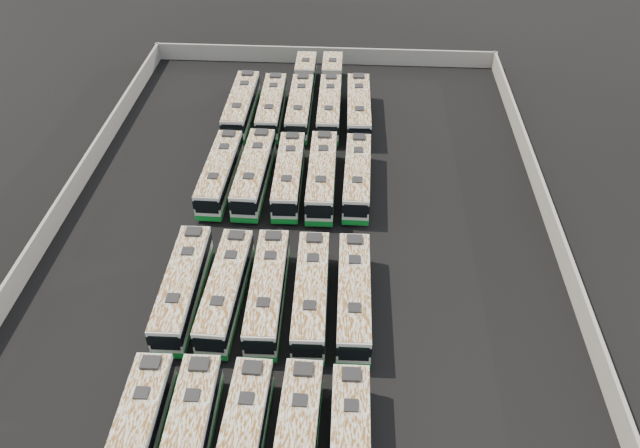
{
  "coord_description": "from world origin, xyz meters",
  "views": [
    {
      "loc": [
        4.26,
        -41.63,
        36.39
      ],
      "look_at": [
        1.65,
        0.5,
        1.6
      ],
      "focal_mm": 35.0,
      "sensor_mm": 36.0,
      "label": 1
    }
  ],
  "objects": [
    {
      "name": "bus_front_center",
      "position": [
        -1.84,
        -21.32,
        1.68
      ],
      "size": [
        2.69,
        11.73,
        3.29
      ],
      "rotation": [
        0.0,
        0.0,
        -0.02
      ],
      "color": "#BABCB5",
      "rests_on": "ground"
    },
    {
      "name": "bus_midfront_far_left",
      "position": [
        -8.54,
        -7.98,
        1.7
      ],
      "size": [
        2.67,
        11.82,
        3.32
      ],
      "rotation": [
        0.0,
        0.0,
        0.01
      ],
      "color": "#BABCB5",
      "rests_on": "ground"
    },
    {
      "name": "bus_front_far_left",
      "position": [
        -8.42,
        -21.34,
        1.69
      ],
      "size": [
        2.7,
        11.76,
        3.3
      ],
      "rotation": [
        0.0,
        0.0,
        0.02
      ],
      "color": "#BABCB5",
      "rests_on": "ground"
    },
    {
      "name": "perimeter_wall",
      "position": [
        0.0,
        0.0,
        1.1
      ],
      "size": [
        45.2,
        73.2,
        2.2
      ],
      "color": "gray",
      "rests_on": "ground"
    },
    {
      "name": "bus_midfront_right",
      "position": [
        1.51,
        -8.08,
        1.68
      ],
      "size": [
        2.74,
        11.75,
        3.3
      ],
      "rotation": [
        0.0,
        0.0,
        0.02
      ],
      "color": "#BABCB5",
      "rests_on": "ground"
    },
    {
      "name": "bus_midfront_far_right",
      "position": [
        4.8,
        -8.12,
        1.69
      ],
      "size": [
        2.68,
        11.8,
        3.31
      ],
      "rotation": [
        0.0,
        0.0,
        0.02
      ],
      "color": "#BABCB5",
      "rests_on": "ground"
    },
    {
      "name": "bus_midfront_center",
      "position": [
        -1.88,
        -8.0,
        1.68
      ],
      "size": [
        2.72,
        11.72,
        3.29
      ],
      "rotation": [
        0.0,
        0.0,
        0.02
      ],
      "color": "#BABCB5",
      "rests_on": "ground"
    },
    {
      "name": "bus_midfront_left",
      "position": [
        -5.16,
        -8.06,
        1.67
      ],
      "size": [
        2.75,
        11.63,
        3.26
      ],
      "rotation": [
        0.0,
        0.0,
        -0.03
      ],
      "color": "#BABCB5",
      "rests_on": "ground"
    },
    {
      "name": "bus_back_center",
      "position": [
        -1.93,
        24.11,
        1.67
      ],
      "size": [
        2.6,
        18.02,
        3.27
      ],
      "rotation": [
        0.0,
        0.0,
        0.01
      ],
      "color": "#BABCB5",
      "rests_on": "ground"
    },
    {
      "name": "bus_midback_right",
      "position": [
        1.4,
        7.66,
        1.74
      ],
      "size": [
        2.69,
        12.11,
        3.4
      ],
      "rotation": [
        0.0,
        0.0,
        0.01
      ],
      "color": "#BABCB5",
      "rests_on": "ground"
    },
    {
      "name": "bus_midback_left",
      "position": [
        -5.22,
        7.75,
        1.74
      ],
      "size": [
        2.82,
        12.12,
        3.4
      ],
      "rotation": [
        0.0,
        0.0,
        -0.02
      ],
      "color": "#BABCB5",
      "rests_on": "ground"
    },
    {
      "name": "ground",
      "position": [
        0.0,
        0.0,
        0.0
      ],
      "size": [
        140.0,
        140.0,
        0.0
      ],
      "primitive_type": "plane",
      "color": "black",
      "rests_on": "ground"
    },
    {
      "name": "bus_midback_center",
      "position": [
        -1.81,
        7.65,
        1.68
      ],
      "size": [
        2.72,
        11.73,
        3.29
      ],
      "rotation": [
        0.0,
        0.0,
        0.02
      ],
      "color": "#BABCB5",
      "rests_on": "ground"
    },
    {
      "name": "bus_back_far_right",
      "position": [
        4.75,
        21.02,
        1.75
      ],
      "size": [
        2.84,
        12.17,
        3.41
      ],
      "rotation": [
        0.0,
        0.0,
        0.02
      ],
      "color": "#BABCB5",
      "rests_on": "ground"
    },
    {
      "name": "bus_midback_far_right",
      "position": [
        4.81,
        7.84,
        1.67
      ],
      "size": [
        2.59,
        11.65,
        3.27
      ],
      "rotation": [
        0.0,
        0.0,
        -0.01
      ],
      "color": "#BABCB5",
      "rests_on": "ground"
    },
    {
      "name": "bus_back_right",
      "position": [
        1.41,
        24.23,
        1.67
      ],
      "size": [
        2.66,
        18.08,
        3.27
      ],
      "rotation": [
        0.0,
        0.0,
        0.01
      ],
      "color": "#BABCB5",
      "rests_on": "ground"
    },
    {
      "name": "bus_midback_far_left",
      "position": [
        -8.53,
        7.62,
        1.68
      ],
      "size": [
        2.72,
        11.73,
        3.29
      ],
      "rotation": [
        0.0,
        0.0,
        -0.02
      ],
      "color": "#BABCB5",
      "rests_on": "ground"
    },
    {
      "name": "bus_front_left",
      "position": [
        -5.17,
        -21.39,
        1.71
      ],
      "size": [
        2.75,
        11.94,
        3.35
      ],
      "rotation": [
        0.0,
        0.0,
        0.02
      ],
      "color": "#BABCB5",
      "rests_on": "ground"
    },
    {
      "name": "bus_back_far_left",
      "position": [
        -8.56,
        20.94,
        1.74
      ],
      "size": [
        2.61,
        12.11,
        3.41
      ],
      "rotation": [
        0.0,
        0.0,
        -0.0
      ],
      "color": "#BABCB5",
      "rests_on": "ground"
    },
    {
      "name": "bus_back_left",
      "position": [
        -5.11,
        21.0,
        1.67
      ],
      "size": [
        2.68,
        11.67,
        3.28
      ],
      "rotation": [
        0.0,
        0.0,
        0.02
      ],
      "color": "#BABCB5",
      "rests_on": "ground"
    }
  ]
}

